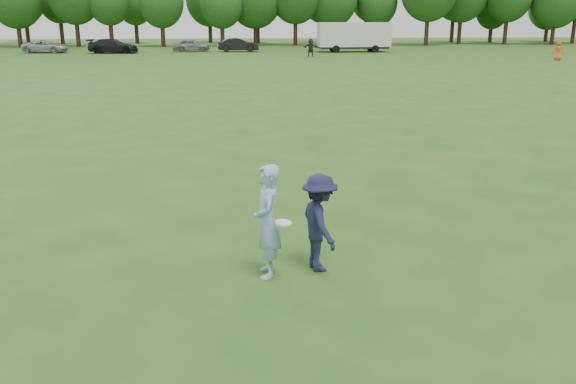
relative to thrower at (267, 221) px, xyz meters
name	(u,v)px	position (x,y,z in m)	size (l,w,h in m)	color
ground	(278,259)	(0.22, 0.66, -0.94)	(200.00, 200.00, 0.00)	#255217
thrower	(267,221)	(0.00, 0.00, 0.00)	(0.68, 0.45, 1.87)	#8BAFD8
defender	(320,223)	(0.88, 0.17, -0.11)	(1.07, 0.61, 1.65)	#1B1E3C
player_far_c	(558,51)	(29.59, 45.48, -0.06)	(0.86, 0.56, 1.76)	#EB531B
player_far_d	(311,48)	(7.61, 52.98, -0.06)	(1.63, 0.52, 1.76)	#262626
car_c	(45,47)	(-20.59, 61.31, -0.27)	(2.22, 4.82, 1.34)	#A1A1A5
car_d	(113,46)	(-13.09, 60.05, -0.17)	(2.15, 5.29, 1.54)	black
car_e	(191,45)	(-4.81, 61.90, -0.24)	(1.66, 4.12, 1.40)	slate
car_f	(238,45)	(0.46, 61.51, -0.18)	(1.60, 4.60, 1.52)	black
field_cone	(499,61)	(23.25, 43.80, -0.79)	(0.28, 0.28, 0.30)	#FF450D
disc_in_play	(283,223)	(0.24, -0.28, 0.07)	(0.32, 0.32, 0.06)	white
cargo_trailer	(354,36)	(13.37, 59.91, 0.84)	(9.00, 2.75, 3.20)	silver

